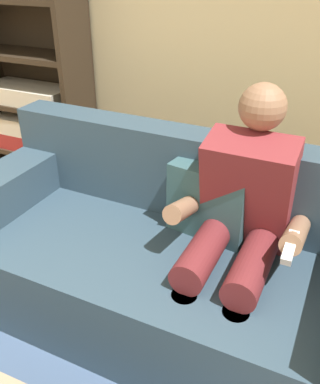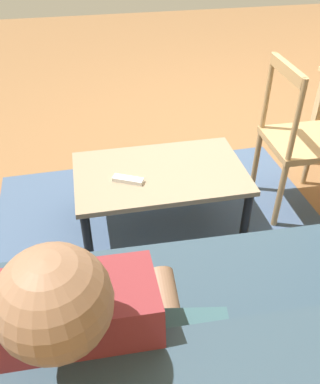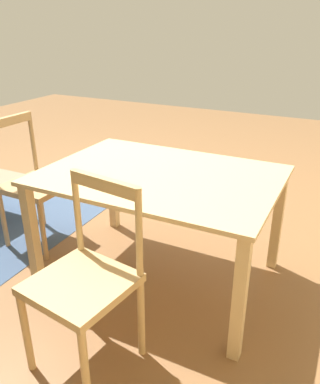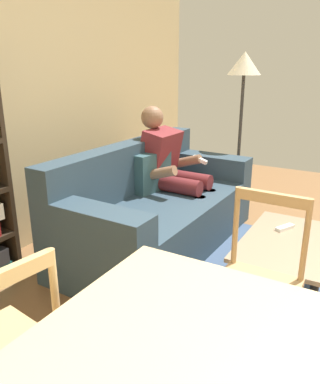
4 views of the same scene
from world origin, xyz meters
TOP-DOWN VIEW (x-y plane):
  - ground_plane at (0.00, 0.00)m, footprint 8.68×8.68m
  - couch at (0.99, 2.01)m, footprint 2.09×0.98m
  - person_lounging at (1.33, 2.04)m, footprint 0.60×0.88m
  - coffee_table at (0.87, 0.83)m, footprint 0.97×0.60m
  - tv_remote at (1.06, 0.90)m, footprint 0.17×0.12m
  - dining_chair_facing_couch at (0.02, 0.82)m, footprint 0.43×0.43m
  - area_rug at (0.87, 0.83)m, footprint 2.03×1.44m

SIDE VIEW (x-z plane):
  - ground_plane at x=0.00m, z-range 0.00..0.00m
  - area_rug at x=0.87m, z-range 0.00..0.01m
  - coffee_table at x=0.87m, z-range 0.14..0.52m
  - couch at x=0.99m, z-range -0.12..0.79m
  - tv_remote at x=1.06m, z-range 0.38..0.40m
  - dining_chair_facing_couch at x=0.02m, z-range -0.01..0.93m
  - person_lounging at x=1.33m, z-range 0.03..1.23m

